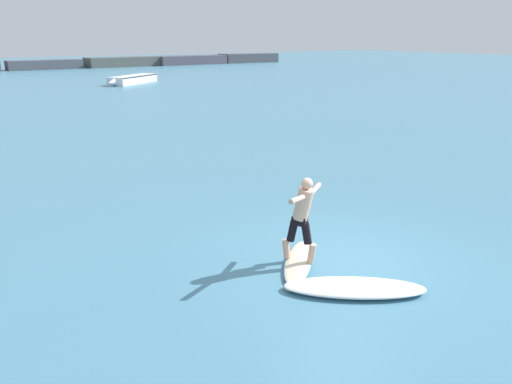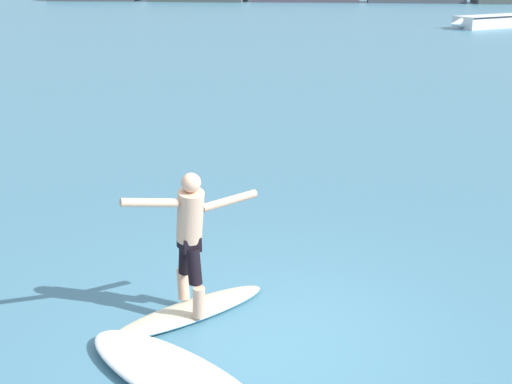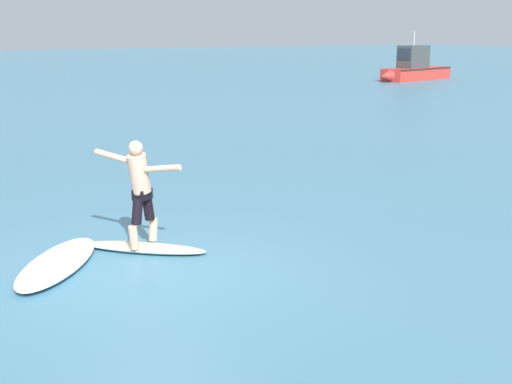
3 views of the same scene
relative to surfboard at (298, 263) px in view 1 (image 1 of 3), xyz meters
name	(u,v)px [view 1 (image 1 of 3)]	position (x,y,z in m)	size (l,w,h in m)	color
ground_plane	(344,259)	(0.91, -0.26, -0.05)	(200.00, 200.00, 0.00)	teal
rock_jetty_breakwater	(36,64)	(6.93, 61.74, 0.61)	(69.50, 4.91, 1.48)	#4B5054
surfboard	(298,263)	(0.00, 0.00, 0.00)	(1.75, 1.80, 0.23)	beige
surfer	(302,213)	(0.05, -0.01, 0.98)	(1.33, 0.88, 1.61)	tan
small_boat_offshore	(132,79)	(10.21, 36.90, 0.33)	(5.79, 4.75, 0.70)	white
wave_foam_at_tail	(355,288)	(0.16, -1.32, 0.03)	(2.36, 2.01, 0.16)	white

